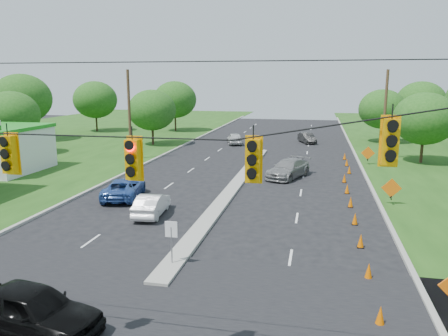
# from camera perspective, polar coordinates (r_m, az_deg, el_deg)

# --- Properties ---
(curb_left) EXTENTS (0.25, 110.00, 0.16)m
(curb_left) POSITION_cam_1_polar(r_m,az_deg,el_deg) (44.68, -9.20, 0.99)
(curb_left) COLOR gray
(curb_left) RESTS_ON ground
(curb_right) EXTENTS (0.25, 110.00, 0.16)m
(curb_right) POSITION_cam_1_polar(r_m,az_deg,el_deg) (41.91, 17.52, -0.09)
(curb_right) COLOR gray
(curb_right) RESTS_ON ground
(median) EXTENTS (1.00, 34.00, 0.18)m
(median) POSITION_cam_1_polar(r_m,az_deg,el_deg) (33.45, 1.48, -2.38)
(median) COLOR gray
(median) RESTS_ON ground
(median_sign) EXTENTS (0.55, 0.06, 2.05)m
(median_sign) POSITION_cam_1_polar(r_m,az_deg,el_deg) (19.09, -6.89, -8.63)
(median_sign) COLOR gray
(median_sign) RESTS_ON ground
(signal_span) EXTENTS (25.60, 0.32, 9.00)m
(signal_span) POSITION_cam_1_polar(r_m,az_deg,el_deg) (11.98, -18.41, -3.73)
(signal_span) COLOR #422D1C
(signal_span) RESTS_ON ground
(utility_pole_far_left) EXTENTS (0.28, 0.28, 9.00)m
(utility_pole_far_left) POSITION_cam_1_polar(r_m,az_deg,el_deg) (45.03, -12.25, 6.74)
(utility_pole_far_left) COLOR #422D1C
(utility_pole_far_left) RESTS_ON ground
(utility_pole_far_right) EXTENTS (0.28, 0.28, 9.00)m
(utility_pole_far_right) POSITION_cam_1_polar(r_m,az_deg,el_deg) (46.53, 20.25, 6.44)
(utility_pole_far_right) COLOR #422D1C
(utility_pole_far_right) RESTS_ON ground
(cone_0) EXTENTS (0.32, 0.32, 0.70)m
(cone_0) POSITION_cam_1_polar(r_m,az_deg,el_deg) (16.06, 19.74, -17.68)
(cone_0) COLOR #DE5F00
(cone_0) RESTS_ON ground
(cone_1) EXTENTS (0.32, 0.32, 0.70)m
(cone_1) POSITION_cam_1_polar(r_m,az_deg,el_deg) (19.17, 18.37, -12.65)
(cone_1) COLOR #DE5F00
(cone_1) RESTS_ON ground
(cone_2) EXTENTS (0.32, 0.32, 0.70)m
(cone_2) POSITION_cam_1_polar(r_m,az_deg,el_deg) (22.40, 17.43, -9.04)
(cone_2) COLOR #DE5F00
(cone_2) RESTS_ON ground
(cone_3) EXTENTS (0.32, 0.32, 0.70)m
(cone_3) POSITION_cam_1_polar(r_m,az_deg,el_deg) (25.70, 16.74, -6.35)
(cone_3) COLOR #DE5F00
(cone_3) RESTS_ON ground
(cone_4) EXTENTS (0.32, 0.32, 0.70)m
(cone_4) POSITION_cam_1_polar(r_m,az_deg,el_deg) (29.05, 16.21, -4.27)
(cone_4) COLOR #DE5F00
(cone_4) RESTS_ON ground
(cone_5) EXTENTS (0.32, 0.32, 0.70)m
(cone_5) POSITION_cam_1_polar(r_m,az_deg,el_deg) (32.43, 15.79, -2.62)
(cone_5) COLOR #DE5F00
(cone_5) RESTS_ON ground
(cone_6) EXTENTS (0.32, 0.32, 0.70)m
(cone_6) POSITION_cam_1_polar(r_m,az_deg,el_deg) (35.83, 15.45, -1.29)
(cone_6) COLOR #DE5F00
(cone_6) RESTS_ON ground
(cone_7) EXTENTS (0.32, 0.32, 0.70)m
(cone_7) POSITION_cam_1_polar(r_m,az_deg,el_deg) (39.29, 16.05, -0.22)
(cone_7) COLOR #DE5F00
(cone_7) RESTS_ON ground
(cone_8) EXTENTS (0.32, 0.32, 0.70)m
(cone_8) POSITION_cam_1_polar(r_m,az_deg,el_deg) (42.72, 15.75, 0.71)
(cone_8) COLOR #DE5F00
(cone_8) RESTS_ON ground
(cone_9) EXTENTS (0.32, 0.32, 0.70)m
(cone_9) POSITION_cam_1_polar(r_m,az_deg,el_deg) (46.16, 15.49, 1.50)
(cone_9) COLOR #DE5F00
(cone_9) RESTS_ON ground
(work_sign_1) EXTENTS (1.27, 0.58, 1.37)m
(work_sign_1) POSITION_cam_1_polar(r_m,az_deg,el_deg) (30.14, 21.02, -2.56)
(work_sign_1) COLOR black
(work_sign_1) RESTS_ON ground
(work_sign_2) EXTENTS (1.27, 0.58, 1.37)m
(work_sign_2) POSITION_cam_1_polar(r_m,az_deg,el_deg) (43.76, 18.28, 1.79)
(work_sign_2) COLOR black
(work_sign_2) RESTS_ON ground
(tree_2) EXTENTS (5.88, 5.88, 6.86)m
(tree_2) POSITION_cam_1_polar(r_m,az_deg,el_deg) (52.04, -26.02, 6.27)
(tree_2) COLOR black
(tree_2) RESTS_ON ground
(tree_3) EXTENTS (7.56, 7.56, 8.82)m
(tree_3) POSITION_cam_1_polar(r_m,az_deg,el_deg) (63.55, -24.89, 8.22)
(tree_3) COLOR black
(tree_3) RESTS_ON ground
(tree_4) EXTENTS (6.72, 6.72, 7.84)m
(tree_4) POSITION_cam_1_polar(r_m,az_deg,el_deg) (71.56, -16.47, 8.55)
(tree_4) COLOR black
(tree_4) RESTS_ON ground
(tree_5) EXTENTS (5.88, 5.88, 6.86)m
(tree_5) POSITION_cam_1_polar(r_m,az_deg,el_deg) (54.82, -9.39, 7.47)
(tree_5) COLOR black
(tree_5) RESTS_ON ground
(tree_6) EXTENTS (6.72, 6.72, 7.84)m
(tree_6) POSITION_cam_1_polar(r_m,az_deg,el_deg) (69.55, -6.43, 8.87)
(tree_6) COLOR black
(tree_6) RESTS_ON ground
(tree_9) EXTENTS (5.88, 5.88, 6.86)m
(tree_9) POSITION_cam_1_polar(r_m,az_deg,el_deg) (46.19, 24.73, 5.86)
(tree_9) COLOR black
(tree_9) RESTS_ON ground
(tree_11) EXTENTS (6.72, 6.72, 7.84)m
(tree_11) POSITION_cam_1_polar(r_m,az_deg,el_deg) (67.49, 24.30, 7.86)
(tree_11) COLOR black
(tree_11) RESTS_ON ground
(tree_12) EXTENTS (5.88, 5.88, 6.86)m
(tree_12) POSITION_cam_1_polar(r_m,az_deg,el_deg) (59.60, 19.96, 7.25)
(tree_12) COLOR black
(tree_12) RESTS_ON ground
(black_sedan) EXTENTS (4.97, 2.58, 1.62)m
(black_sedan) POSITION_cam_1_polar(r_m,az_deg,el_deg) (15.82, -23.83, -16.58)
(black_sedan) COLOR black
(black_sedan) RESTS_ON ground
(white_sedan) EXTENTS (1.77, 4.10, 1.31)m
(white_sedan) POSITION_cam_1_polar(r_m,az_deg,el_deg) (26.59, -9.42, -4.72)
(white_sedan) COLOR white
(white_sedan) RESTS_ON ground
(blue_pickup) EXTENTS (3.21, 5.30, 1.37)m
(blue_pickup) POSITION_cam_1_polar(r_m,az_deg,el_deg) (30.75, -12.92, -2.59)
(blue_pickup) COLOR #2C4E96
(blue_pickup) RESTS_ON ground
(silver_car_far) EXTENTS (3.92, 5.61, 1.51)m
(silver_car_far) POSITION_cam_1_polar(r_m,az_deg,el_deg) (36.59, 8.39, -0.09)
(silver_car_far) COLOR gray
(silver_car_far) RESTS_ON ground
(silver_car_oncoming) EXTENTS (2.84, 4.58, 1.46)m
(silver_car_oncoming) POSITION_cam_1_polar(r_m,az_deg,el_deg) (55.31, 1.40, 3.89)
(silver_car_oncoming) COLOR beige
(silver_car_oncoming) RESTS_ON ground
(dark_car_receding) EXTENTS (2.64, 4.17, 1.30)m
(dark_car_receding) POSITION_cam_1_polar(r_m,az_deg,el_deg) (57.28, 10.80, 3.87)
(dark_car_receding) COLOR black
(dark_car_receding) RESTS_ON ground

